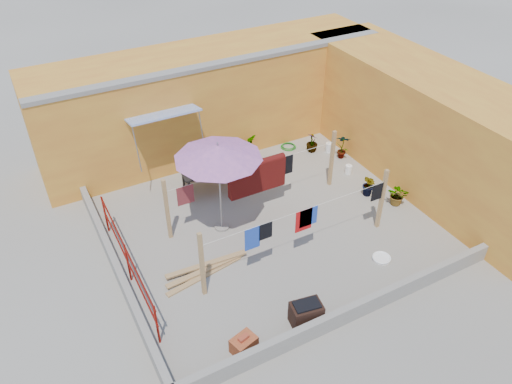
{
  "coord_description": "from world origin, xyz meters",
  "views": [
    {
      "loc": [
        -5.17,
        -8.85,
        8.6
      ],
      "look_at": [
        -0.25,
        0.3,
        0.99
      ],
      "focal_mm": 35.0,
      "sensor_mm": 36.0,
      "label": 1
    }
  ],
  "objects_px": {
    "white_basin": "(381,258)",
    "green_hose": "(288,146)",
    "outdoor_table": "(209,170)",
    "brazier": "(306,314)",
    "water_jug_b": "(329,147)",
    "patio_umbrella": "(218,152)",
    "water_jug_a": "(348,169)",
    "brick_stack": "(244,344)",
    "plant_back_a": "(244,149)"
  },
  "relations": [
    {
      "from": "brick_stack",
      "to": "brazier",
      "type": "bearing_deg",
      "value": 0.0
    },
    {
      "from": "outdoor_table",
      "to": "plant_back_a",
      "type": "height_order",
      "value": "plant_back_a"
    },
    {
      "from": "outdoor_table",
      "to": "brazier",
      "type": "distance_m",
      "value": 5.46
    },
    {
      "from": "water_jug_b",
      "to": "green_hose",
      "type": "relative_size",
      "value": 0.68
    },
    {
      "from": "white_basin",
      "to": "water_jug_b",
      "type": "distance_m",
      "value": 5.11
    },
    {
      "from": "white_basin",
      "to": "water_jug_b",
      "type": "relative_size",
      "value": 1.3
    },
    {
      "from": "patio_umbrella",
      "to": "brazier",
      "type": "relative_size",
      "value": 3.72
    },
    {
      "from": "outdoor_table",
      "to": "green_hose",
      "type": "height_order",
      "value": "outdoor_table"
    },
    {
      "from": "patio_umbrella",
      "to": "white_basin",
      "type": "bearing_deg",
      "value": -45.04
    },
    {
      "from": "green_hose",
      "to": "brazier",
      "type": "bearing_deg",
      "value": -118.39
    },
    {
      "from": "green_hose",
      "to": "plant_back_a",
      "type": "distance_m",
      "value": 1.69
    },
    {
      "from": "patio_umbrella",
      "to": "white_basin",
      "type": "xyz_separation_m",
      "value": [
        2.95,
        -2.95,
        -2.3
      ]
    },
    {
      "from": "green_hose",
      "to": "outdoor_table",
      "type": "bearing_deg",
      "value": -163.66
    },
    {
      "from": "white_basin",
      "to": "green_hose",
      "type": "xyz_separation_m",
      "value": [
        0.75,
        5.64,
        -0.01
      ]
    },
    {
      "from": "patio_umbrella",
      "to": "green_hose",
      "type": "distance_m",
      "value": 5.12
    },
    {
      "from": "outdoor_table",
      "to": "white_basin",
      "type": "distance_m",
      "value": 5.35
    },
    {
      "from": "water_jug_b",
      "to": "patio_umbrella",
      "type": "bearing_deg",
      "value": -158.7
    },
    {
      "from": "water_jug_a",
      "to": "water_jug_b",
      "type": "bearing_deg",
      "value": 81.3
    },
    {
      "from": "brazier",
      "to": "green_hose",
      "type": "height_order",
      "value": "brazier"
    },
    {
      "from": "patio_umbrella",
      "to": "outdoor_table",
      "type": "distance_m",
      "value": 2.44
    },
    {
      "from": "brazier",
      "to": "water_jug_b",
      "type": "bearing_deg",
      "value": 51.06
    },
    {
      "from": "patio_umbrella",
      "to": "brick_stack",
      "type": "relative_size",
      "value": 4.66
    },
    {
      "from": "outdoor_table",
      "to": "brazier",
      "type": "bearing_deg",
      "value": -92.09
    },
    {
      "from": "patio_umbrella",
      "to": "outdoor_table",
      "type": "relative_size",
      "value": 1.59
    },
    {
      "from": "patio_umbrella",
      "to": "water_jug_a",
      "type": "bearing_deg",
      "value": 6.43
    },
    {
      "from": "brazier",
      "to": "water_jug_a",
      "type": "distance_m",
      "value": 6.01
    },
    {
      "from": "water_jug_b",
      "to": "brazier",
      "type": "bearing_deg",
      "value": -128.94
    },
    {
      "from": "outdoor_table",
      "to": "green_hose",
      "type": "distance_m",
      "value": 3.45
    },
    {
      "from": "patio_umbrella",
      "to": "outdoor_table",
      "type": "xyz_separation_m",
      "value": [
        0.44,
        1.73,
        -1.66
      ]
    },
    {
      "from": "outdoor_table",
      "to": "white_basin",
      "type": "xyz_separation_m",
      "value": [
        2.51,
        -4.69,
        -0.64
      ]
    },
    {
      "from": "white_basin",
      "to": "plant_back_a",
      "type": "relative_size",
      "value": 0.57
    },
    {
      "from": "brazier",
      "to": "water_jug_a",
      "type": "relative_size",
      "value": 2.25
    },
    {
      "from": "brazier",
      "to": "plant_back_a",
      "type": "xyz_separation_m",
      "value": [
        1.81,
        6.4,
        0.12
      ]
    },
    {
      "from": "water_jug_a",
      "to": "outdoor_table",
      "type": "bearing_deg",
      "value": 163.28
    },
    {
      "from": "water_jug_a",
      "to": "patio_umbrella",
      "type": "bearing_deg",
      "value": -173.57
    },
    {
      "from": "brazier",
      "to": "green_hose",
      "type": "xyz_separation_m",
      "value": [
        3.46,
        6.39,
        -0.25
      ]
    },
    {
      "from": "outdoor_table",
      "to": "brazier",
      "type": "relative_size",
      "value": 2.33
    },
    {
      "from": "brick_stack",
      "to": "brazier",
      "type": "relative_size",
      "value": 0.8
    },
    {
      "from": "white_basin",
      "to": "plant_back_a",
      "type": "distance_m",
      "value": 5.73
    },
    {
      "from": "brick_stack",
      "to": "water_jug_a",
      "type": "xyz_separation_m",
      "value": [
        5.76,
        4.21,
        -0.05
      ]
    },
    {
      "from": "brick_stack",
      "to": "white_basin",
      "type": "bearing_deg",
      "value": 10.15
    },
    {
      "from": "outdoor_table",
      "to": "brick_stack",
      "type": "distance_m",
      "value": 5.71
    },
    {
      "from": "white_basin",
      "to": "green_hose",
      "type": "relative_size",
      "value": 0.89
    },
    {
      "from": "outdoor_table",
      "to": "water_jug_a",
      "type": "height_order",
      "value": "outdoor_table"
    },
    {
      "from": "water_jug_a",
      "to": "green_hose",
      "type": "bearing_deg",
      "value": 110.66
    },
    {
      "from": "white_basin",
      "to": "green_hose",
      "type": "height_order",
      "value": "white_basin"
    },
    {
      "from": "outdoor_table",
      "to": "brick_stack",
      "type": "relative_size",
      "value": 2.92
    },
    {
      "from": "plant_back_a",
      "to": "brazier",
      "type": "bearing_deg",
      "value": -105.79
    },
    {
      "from": "white_basin",
      "to": "green_hose",
      "type": "bearing_deg",
      "value": 82.45
    },
    {
      "from": "white_basin",
      "to": "water_jug_b",
      "type": "bearing_deg",
      "value": 69.7
    }
  ]
}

